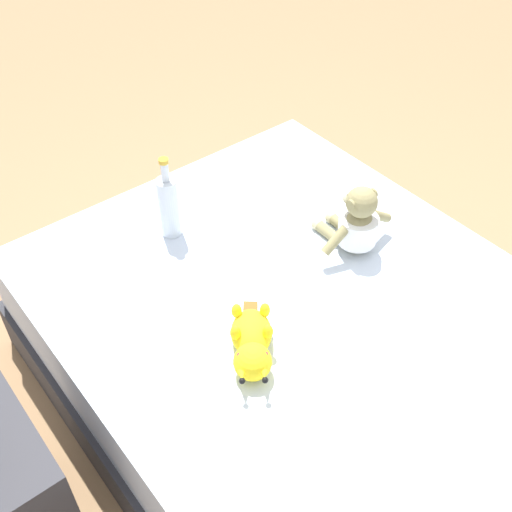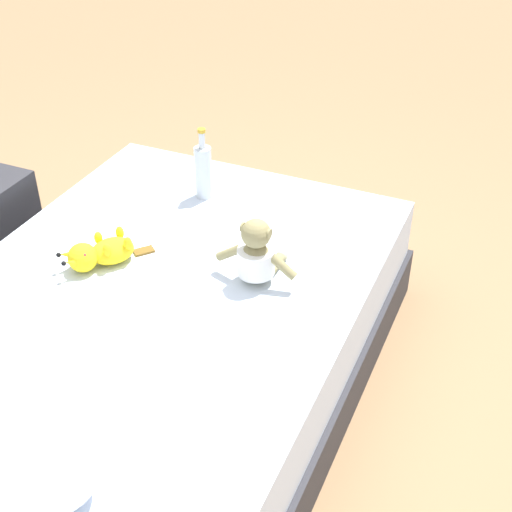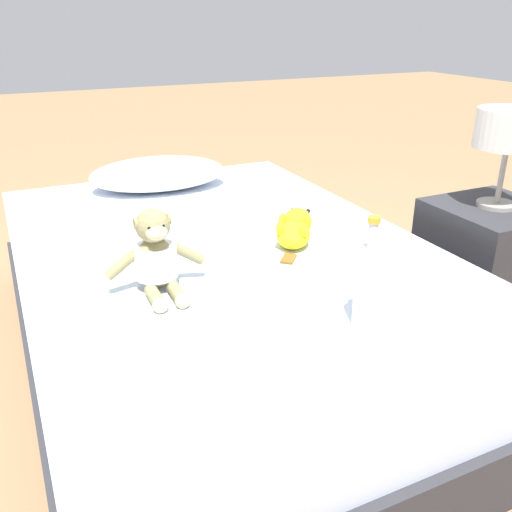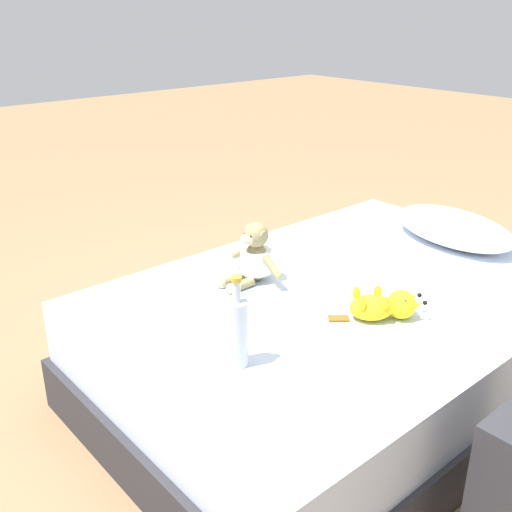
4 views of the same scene
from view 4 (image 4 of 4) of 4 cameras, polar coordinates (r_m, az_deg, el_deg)
ground_plane at (r=2.52m, az=8.26°, el=-12.05°), size 16.00×16.00×0.00m
bed at (r=2.41m, az=8.55°, el=-7.78°), size 1.32×1.92×0.44m
pillow at (r=2.82m, az=18.21°, el=2.57°), size 0.62×0.39×0.14m
plush_monkey at (r=2.29m, az=-0.21°, el=-0.15°), size 0.29×0.23×0.24m
plush_yellow_creature at (r=2.08m, az=12.05°, el=-4.62°), size 0.24×0.29×0.10m
glass_bottle at (r=1.76m, az=-1.79°, el=-7.12°), size 0.07×0.07×0.29m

